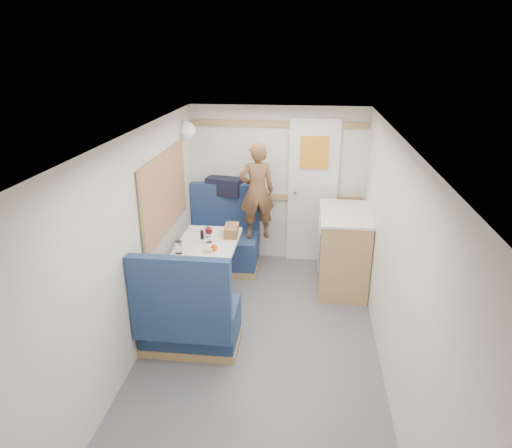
# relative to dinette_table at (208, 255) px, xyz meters

# --- Properties ---
(floor) EXTENTS (4.50, 4.50, 0.00)m
(floor) POSITION_rel_dinette_table_xyz_m (0.65, -1.00, -0.57)
(floor) COLOR #515156
(floor) RESTS_ON ground
(ceiling) EXTENTS (4.50, 4.50, 0.00)m
(ceiling) POSITION_rel_dinette_table_xyz_m (0.65, -1.00, 1.43)
(ceiling) COLOR silver
(ceiling) RESTS_ON wall_back
(wall_back) EXTENTS (2.20, 0.02, 2.00)m
(wall_back) POSITION_rel_dinette_table_xyz_m (0.65, 1.25, 0.43)
(wall_back) COLOR silver
(wall_back) RESTS_ON floor
(wall_left) EXTENTS (0.02, 4.50, 2.00)m
(wall_left) POSITION_rel_dinette_table_xyz_m (-0.45, -1.00, 0.43)
(wall_left) COLOR silver
(wall_left) RESTS_ON floor
(wall_right) EXTENTS (0.02, 4.50, 2.00)m
(wall_right) POSITION_rel_dinette_table_xyz_m (1.75, -1.00, 0.43)
(wall_right) COLOR silver
(wall_right) RESTS_ON floor
(oak_trim_low) EXTENTS (2.15, 0.02, 0.08)m
(oak_trim_low) POSITION_rel_dinette_table_xyz_m (0.65, 1.23, 0.28)
(oak_trim_low) COLOR #916341
(oak_trim_low) RESTS_ON wall_back
(oak_trim_high) EXTENTS (2.15, 0.02, 0.08)m
(oak_trim_high) POSITION_rel_dinette_table_xyz_m (0.65, 1.23, 1.21)
(oak_trim_high) COLOR #916341
(oak_trim_high) RESTS_ON wall_back
(side_window) EXTENTS (0.04, 1.30, 0.72)m
(side_window) POSITION_rel_dinette_table_xyz_m (-0.43, 0.00, 0.68)
(side_window) COLOR #A4AD93
(side_window) RESTS_ON wall_left
(rear_door) EXTENTS (0.62, 0.12, 1.86)m
(rear_door) POSITION_rel_dinette_table_xyz_m (1.10, 1.22, 0.41)
(rear_door) COLOR white
(rear_door) RESTS_ON wall_back
(dinette_table) EXTENTS (0.62, 0.92, 0.72)m
(dinette_table) POSITION_rel_dinette_table_xyz_m (0.00, 0.00, 0.00)
(dinette_table) COLOR white
(dinette_table) RESTS_ON floor
(bench_far) EXTENTS (0.90, 0.59, 1.05)m
(bench_far) POSITION_rel_dinette_table_xyz_m (-0.00, 0.86, -0.27)
(bench_far) COLOR navy
(bench_far) RESTS_ON floor
(bench_near) EXTENTS (0.90, 0.59, 1.05)m
(bench_near) POSITION_rel_dinette_table_xyz_m (-0.00, -0.86, -0.27)
(bench_near) COLOR navy
(bench_near) RESTS_ON floor
(ledge) EXTENTS (0.90, 0.14, 0.04)m
(ledge) POSITION_rel_dinette_table_xyz_m (-0.00, 1.12, 0.31)
(ledge) COLOR #916341
(ledge) RESTS_ON bench_far
(dome_light) EXTENTS (0.20, 0.20, 0.20)m
(dome_light) POSITION_rel_dinette_table_xyz_m (-0.39, 0.85, 1.18)
(dome_light) COLOR white
(dome_light) RESTS_ON wall_left
(galley_counter) EXTENTS (0.57, 0.92, 0.92)m
(galley_counter) POSITION_rel_dinette_table_xyz_m (1.47, 0.55, -0.10)
(galley_counter) COLOR #916341
(galley_counter) RESTS_ON floor
(person) EXTENTS (0.49, 0.39, 1.18)m
(person) POSITION_rel_dinette_table_xyz_m (0.43, 0.84, 0.47)
(person) COLOR brown
(person) RESTS_ON bench_far
(duffel_bag) EXTENTS (0.48, 0.31, 0.21)m
(duffel_bag) POSITION_rel_dinette_table_xyz_m (-0.01, 1.12, 0.44)
(duffel_bag) COLOR black
(duffel_bag) RESTS_ON ledge
(tray) EXTENTS (0.32, 0.37, 0.02)m
(tray) POSITION_rel_dinette_table_xyz_m (0.05, -0.34, 0.16)
(tray) COLOR white
(tray) RESTS_ON dinette_table
(orange_fruit) EXTENTS (0.07, 0.07, 0.07)m
(orange_fruit) POSITION_rel_dinette_table_xyz_m (0.12, -0.24, 0.21)
(orange_fruit) COLOR orange
(orange_fruit) RESTS_ON tray
(cheese_block) EXTENTS (0.10, 0.07, 0.03)m
(cheese_block) POSITION_rel_dinette_table_xyz_m (0.07, -0.28, 0.19)
(cheese_block) COLOR #DBCC7E
(cheese_block) RESTS_ON tray
(wine_glass) EXTENTS (0.08, 0.08, 0.17)m
(wine_glass) POSITION_rel_dinette_table_xyz_m (0.02, -0.00, 0.28)
(wine_glass) COLOR white
(wine_glass) RESTS_ON dinette_table
(tumbler_left) EXTENTS (0.08, 0.08, 0.12)m
(tumbler_left) POSITION_rel_dinette_table_xyz_m (-0.23, -0.30, 0.22)
(tumbler_left) COLOR white
(tumbler_left) RESTS_ON dinette_table
(tumbler_mid) EXTENTS (0.07, 0.07, 0.11)m
(tumbler_mid) POSITION_rel_dinette_table_xyz_m (-0.02, 0.15, 0.21)
(tumbler_mid) COLOR white
(tumbler_mid) RESTS_ON dinette_table
(beer_glass) EXTENTS (0.07, 0.07, 0.11)m
(beer_glass) POSITION_rel_dinette_table_xyz_m (0.22, 0.12, 0.21)
(beer_glass) COLOR #8E4D14
(beer_glass) RESTS_ON dinette_table
(pepper_grinder) EXTENTS (0.04, 0.04, 0.10)m
(pepper_grinder) POSITION_rel_dinette_table_xyz_m (-0.07, 0.08, 0.20)
(pepper_grinder) COLOR black
(pepper_grinder) RESTS_ON dinette_table
(bread_loaf) EXTENTS (0.16, 0.28, 0.11)m
(bread_loaf) POSITION_rel_dinette_table_xyz_m (0.22, 0.22, 0.21)
(bread_loaf) COLOR olive
(bread_loaf) RESTS_ON dinette_table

